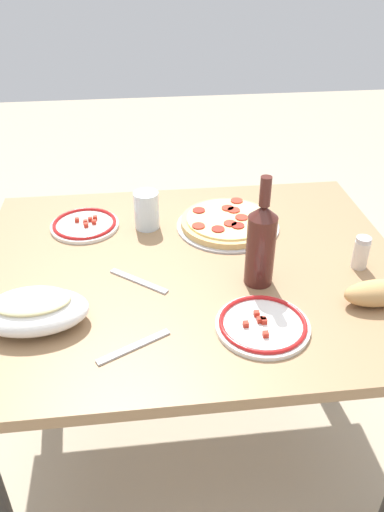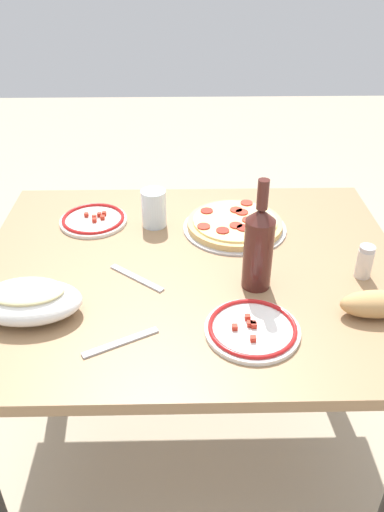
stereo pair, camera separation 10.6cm
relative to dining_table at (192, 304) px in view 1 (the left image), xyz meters
The scene contains 12 objects.
ground_plane 0.59m from the dining_table, ahead, with size 8.00×8.00×0.00m, color tan.
dining_table is the anchor object (origin of this frame).
pepperoni_pizza 0.27m from the dining_table, 124.01° to the right, with size 0.30×0.30×0.03m.
baked_pasta_dish 0.45m from the dining_table, 26.92° to the left, with size 0.24×0.15×0.08m.
wine_bottle 0.30m from the dining_table, 150.53° to the left, with size 0.07×0.07×0.28m.
water_glass 0.30m from the dining_table, 64.01° to the right, with size 0.07×0.07×0.11m, color silver.
side_plate_near 0.32m from the dining_table, 115.88° to the left, with size 0.21×0.21×0.02m.
side_plate_far 0.39m from the dining_table, 39.40° to the right, with size 0.20×0.20×0.02m.
bread_loaf 0.48m from the dining_table, 153.15° to the left, with size 0.16×0.07×0.06m, color tan.
spice_shaker 0.46m from the dining_table, behind, with size 0.04×0.04×0.09m.
fork_left 0.35m from the dining_table, 61.52° to the left, with size 0.17×0.02×0.01m, color #B7B7BC.
fork_right 0.20m from the dining_table, 21.41° to the left, with size 0.17×0.02×0.01m, color #B7B7BC.
Camera 1 is at (0.13, 1.09, 1.46)m, focal length 36.18 mm.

